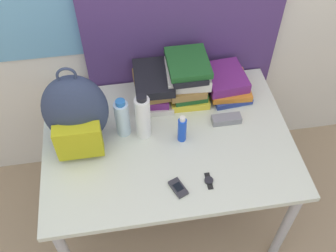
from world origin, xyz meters
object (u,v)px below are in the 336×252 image
Objects in this scene: book_stack_left at (153,86)px; cell_phone at (178,188)px; sunglasses_case at (226,119)px; wristwatch at (209,181)px; water_bottle at (122,118)px; sports_bottle at (143,117)px; backpack at (76,113)px; book_stack_right at (226,83)px; sunscreen_bottle at (182,129)px; book_stack_center at (187,78)px.

book_stack_left is 2.66× the size of cell_phone.
sunglasses_case reaches higher than wristwatch.
sports_bottle is (0.10, -0.03, 0.02)m from water_bottle.
book_stack_left is 0.59m from cell_phone.
backpack reaches higher than wristwatch.
book_stack_left is 0.40m from book_stack_right.
cell_phone is at bearing -103.92° from sunscreen_bottle.
book_stack_right reaches higher than sunglasses_case.
cell_phone is (0.42, -0.36, -0.18)m from backpack.
sports_bottle is at bearing -153.72° from book_stack_right.
sunscreen_bottle is at bearing -135.04° from book_stack_right.
book_stack_center reaches higher than book_stack_right.
cell_phone is 0.72× the size of sunglasses_case.
backpack is 0.31m from sports_bottle.
water_bottle is at bearing 135.25° from wristwatch.
sunscreen_bottle is (0.28, -0.09, -0.03)m from water_bottle.
sunglasses_case is at bearing 17.22° from sunscreen_bottle.
book_stack_center is at bearing 90.00° from wristwatch.
sunscreen_bottle is at bearing -71.44° from book_stack_left.
book_stack_right is 0.61m from wristwatch.
backpack is 4.22× the size of cell_phone.
sports_bottle is 0.43m from wristwatch.
book_stack_center reaches higher than cell_phone.
backpack is 0.22m from water_bottle.
book_stack_center is at bearing -2.38° from book_stack_left.
water_bottle reaches higher than sunglasses_case.
backpack is 2.83× the size of sunscreen_bottle.
wristwatch is at bearing -44.75° from water_bottle.
book_stack_right is (0.40, -0.00, -0.03)m from book_stack_left.
backpack is at bearing 149.03° from wristwatch.
water_bottle is 0.44m from cell_phone.
sunscreen_bottle is (0.49, -0.08, -0.12)m from backpack.
sunscreen_bottle is (-0.08, -0.29, -0.05)m from book_stack_center.
book_stack_left is 1.00× the size of book_stack_right.
book_stack_center is at bearing 75.65° from cell_phone.
water_bottle is 1.48× the size of sunglasses_case.
book_stack_left is at bearing 49.77° from water_bottle.
book_stack_right is at bearing 26.28° from sports_bottle.
sunscreen_bottle is at bearing -104.75° from book_stack_center.
cell_phone is at bearing -71.93° from sports_bottle.
water_bottle is at bearing 178.41° from sunglasses_case.
backpack is 0.61m from book_stack_center.
sunscreen_bottle is 1.82× the size of wristwatch.
cell_phone is at bearing -131.54° from sunglasses_case.
book_stack_center is 0.31m from sunscreen_bottle.
book_stack_right is 1.29× the size of water_bottle.
cell_phone is (-0.07, -0.28, -0.07)m from sunscreen_bottle.
sports_bottle is 1.78× the size of sunglasses_case.
backpack reaches higher than sports_bottle.
sunscreen_bottle is 0.30m from cell_phone.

